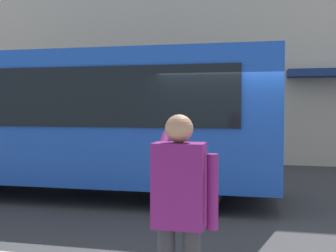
# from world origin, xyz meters

# --- Properties ---
(ground_plane) EXTENTS (60.00, 60.00, 0.00)m
(ground_plane) POSITION_xyz_m (0.00, 0.00, 0.00)
(ground_plane) COLOR #38383A
(red_bus) EXTENTS (9.05, 2.54, 3.08)m
(red_bus) POSITION_xyz_m (3.62, -0.42, 1.68)
(red_bus) COLOR #1947AD
(red_bus) RESTS_ON ground_plane
(pedestrian_photographer) EXTENTS (0.53, 0.52, 1.70)m
(pedestrian_photographer) POSITION_xyz_m (0.06, 4.81, 1.14)
(pedestrian_photographer) COLOR #2D2D33
(pedestrian_photographer) RESTS_ON sidewalk_curb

